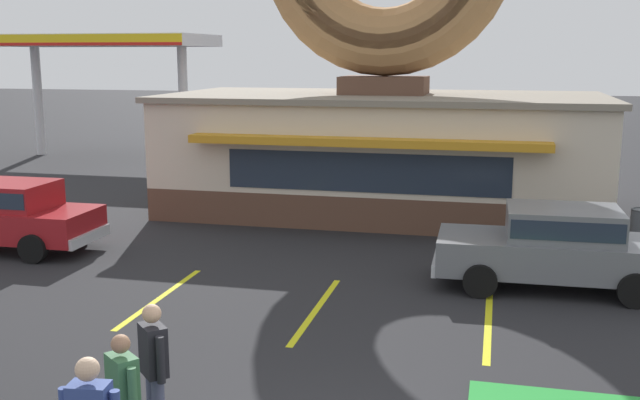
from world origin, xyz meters
name	(u,v)px	position (x,y,z in m)	size (l,w,h in m)	color
donut_shop_building	(384,81)	(-1.51, 13.94, 3.74)	(12.30, 6.75, 10.96)	brown
car_red	(3,213)	(-9.37, 7.41, 0.87)	(4.57, 2.01, 1.60)	maroon
car_grey	(557,245)	(2.89, 7.29, 0.87)	(4.59, 2.05, 1.60)	slate
pedestrian_blue_sweater_man	(154,366)	(-2.07, 0.12, 0.93)	(0.45, 0.45, 1.68)	#474C66
pedestrian_hooded_kid	(123,397)	(-2.11, -0.56, 0.86)	(0.49, 0.42, 1.56)	#474C66
gas_station_canopy	(106,45)	(-14.92, 22.51, 4.86)	(9.00, 4.46, 5.30)	silver
parking_stripe_far_left	(161,297)	(-4.32, 5.00, 0.00)	(0.12, 3.60, 0.01)	yellow
parking_stripe_left	(316,310)	(-1.32, 5.00, 0.00)	(0.12, 3.60, 0.01)	yellow
parking_stripe_mid_left	(488,323)	(1.68, 5.00, 0.00)	(0.12, 3.60, 0.01)	yellow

